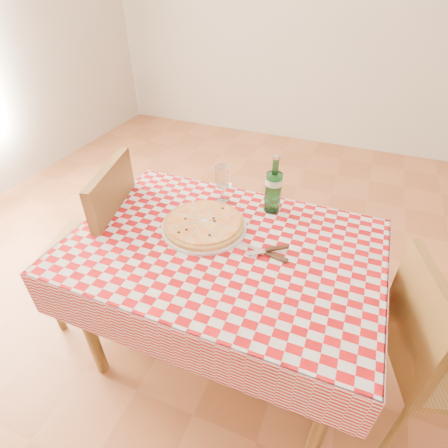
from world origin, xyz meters
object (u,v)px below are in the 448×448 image
object	(u,v)px
pizza_plate	(204,223)
chair_near	(429,349)
chair_far	(103,238)
dining_table	(223,262)
water_bottle	(274,184)
wine_glass	(223,185)

from	to	relation	value
pizza_plate	chair_near	bearing A→B (deg)	-4.82
chair_near	chair_far	distance (m)	1.56
dining_table	water_bottle	xyz separation A→B (m)	(0.12, 0.32, 0.24)
water_bottle	wine_glass	bearing A→B (deg)	-175.11
pizza_plate	wine_glass	size ratio (longest dim) A/B	1.96
dining_table	water_bottle	distance (m)	0.42
dining_table	chair_far	world-z (taller)	chair_far
chair_near	pizza_plate	bearing A→B (deg)	157.49
chair_far	chair_near	bearing A→B (deg)	164.58
chair_far	water_bottle	size ratio (longest dim) A/B	3.45
chair_far	water_bottle	world-z (taller)	water_bottle
chair_far	wine_glass	world-z (taller)	chair_far
water_bottle	chair_near	bearing A→B (deg)	-24.04
dining_table	chair_near	distance (m)	0.88
wine_glass	chair_near	bearing A→B (deg)	-17.59
dining_table	water_bottle	bearing A→B (deg)	70.12
pizza_plate	chair_far	bearing A→B (deg)	-175.71
dining_table	chair_near	xyz separation A→B (m)	(0.86, -0.01, -0.15)
water_bottle	wine_glass	size ratio (longest dim) A/B	1.46
chair_near	water_bottle	size ratio (longest dim) A/B	3.17
chair_far	wine_glass	bearing A→B (deg)	-168.40
pizza_plate	wine_glass	world-z (taller)	wine_glass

